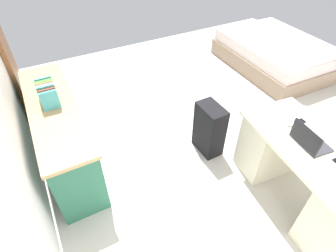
{
  "coord_description": "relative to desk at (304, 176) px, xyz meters",
  "views": [
    {
      "loc": [
        -2.05,
        2.09,
        2.42
      ],
      "look_at": [
        -0.22,
        1.12,
        0.6
      ],
      "focal_mm": 28.8,
      "sensor_mm": 36.0,
      "label": 1
    }
  ],
  "objects": [
    {
      "name": "ground_plane",
      "position": [
        1.25,
        -0.2,
        -0.38
      ],
      "size": [
        5.98,
        5.98,
        0.0
      ],
      "primitive_type": "plane",
      "color": "beige"
    },
    {
      "name": "door_wooden",
      "position": [
        2.9,
        2.21,
        0.64
      ],
      "size": [
        0.88,
        0.05,
        2.04
      ],
      "primitive_type": "cube",
      "color": "brown",
      "rests_on": "ground_plane"
    },
    {
      "name": "desk",
      "position": [
        0.0,
        0.0,
        0.0
      ],
      "size": [
        1.51,
        0.83,
        0.74
      ],
      "color": "beige",
      "rests_on": "ground_plane"
    },
    {
      "name": "credenza",
      "position": [
        1.68,
        1.91,
        0.0
      ],
      "size": [
        1.8,
        0.48,
        0.77
      ],
      "color": "#28664C",
      "rests_on": "ground_plane"
    },
    {
      "name": "bed",
      "position": [
        2.19,
        -1.85,
        -0.14
      ],
      "size": [
        1.94,
        1.46,
        0.58
      ],
      "color": "gray",
      "rests_on": "ground_plane"
    },
    {
      "name": "suitcase_black",
      "position": [
        1.03,
        0.37,
        -0.07
      ],
      "size": [
        0.36,
        0.23,
        0.64
      ],
      "primitive_type": "cube",
      "rotation": [
        0.0,
        0.0,
        0.01
      ],
      "color": "black",
      "rests_on": "ground_plane"
    },
    {
      "name": "laptop",
      "position": [
        0.1,
        0.02,
        0.4
      ],
      "size": [
        0.33,
        0.26,
        0.21
      ],
      "color": "#333338",
      "rests_on": "desk"
    },
    {
      "name": "computer_mouse",
      "position": [
        0.35,
        -0.05,
        0.37
      ],
      "size": [
        0.07,
        0.11,
        0.03
      ],
      "primitive_type": "ellipsoid",
      "rotation": [
        0.0,
        0.0,
        -0.12
      ],
      "color": "white",
      "rests_on": "desk"
    },
    {
      "name": "cell_phone_by_mouse",
      "position": [
        0.34,
        -0.14,
        0.36
      ],
      "size": [
        0.07,
        0.14,
        0.01
      ],
      "primitive_type": "cube",
      "rotation": [
        0.0,
        0.0,
        -0.04
      ],
      "color": "black",
      "rests_on": "desk"
    },
    {
      "name": "book_row",
      "position": [
        1.76,
        1.91,
        0.49
      ],
      "size": [
        0.31,
        0.17,
        0.23
      ],
      "color": "#48ACB4",
      "rests_on": "credenza"
    },
    {
      "name": "figurine_small",
      "position": [
        2.04,
        1.91,
        0.44
      ],
      "size": [
        0.08,
        0.08,
        0.11
      ],
      "primitive_type": "cone",
      "color": "#4C7FBF",
      "rests_on": "credenza"
    }
  ]
}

